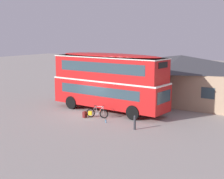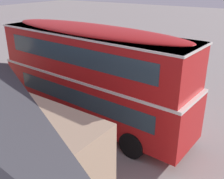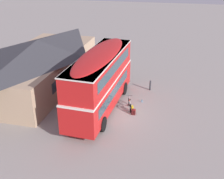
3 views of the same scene
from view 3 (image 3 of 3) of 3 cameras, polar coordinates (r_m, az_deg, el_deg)
ground_plane at (r=22.57m, az=0.63°, el=-4.95°), size 120.00×120.00×0.00m
double_decker_bus at (r=22.28m, az=-2.36°, el=2.22°), size 10.24×3.30×4.79m
touring_bicycle at (r=23.15m, az=3.65°, el=-3.12°), size 1.72×0.73×0.97m
backpack_on_ground at (r=22.47m, az=4.32°, el=-4.42°), size 0.31×0.33×0.50m
water_bottle_blue_sports at (r=24.42m, az=6.02°, el=-2.32°), size 0.07×0.07×0.23m
pub_building at (r=27.85m, az=-14.31°, el=5.34°), size 15.30×7.35×4.38m
kerb_bollard at (r=26.54m, az=7.67°, el=0.87°), size 0.16×0.16×0.97m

